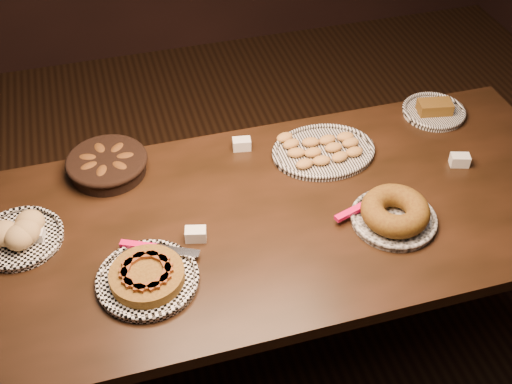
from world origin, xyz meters
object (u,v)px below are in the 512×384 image
object	(u,v)px
bundt_cake_plate	(394,213)
buffet_table	(263,230)
apple_tart_plate	(147,277)
madeleine_platter	(323,150)

from	to	relation	value
bundt_cake_plate	buffet_table	bearing A→B (deg)	174.43
buffet_table	bundt_cake_plate	distance (m)	0.46
apple_tart_plate	bundt_cake_plate	world-z (taller)	bundt_cake_plate
apple_tart_plate	bundt_cake_plate	size ratio (longest dim) A/B	0.99
buffet_table	madeleine_platter	size ratio (longest dim) A/B	6.00
madeleine_platter	bundt_cake_plate	world-z (taller)	bundt_cake_plate
buffet_table	apple_tart_plate	bearing A→B (deg)	-156.96
buffet_table	madeleine_platter	bearing A→B (deg)	39.48
buffet_table	madeleine_platter	xyz separation A→B (m)	(0.32, 0.26, 0.09)
buffet_table	bundt_cake_plate	world-z (taller)	bundt_cake_plate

